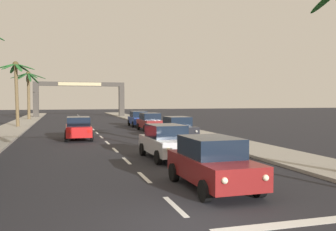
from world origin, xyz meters
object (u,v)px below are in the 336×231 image
at_px(sedan_oncoming_far, 78,128).
at_px(town_gateway_arch, 80,94).
at_px(sedan_parked_nearest_kerb, 139,119).
at_px(palm_left_third, 16,81).
at_px(sedan_parked_far_kerb, 150,122).
at_px(traffic_signal_mast, 318,1).
at_px(sedan_third_in_queue, 166,141).
at_px(sedan_lead_at_stop_bar, 212,162).
at_px(sedan_parked_mid_kerb, 178,128).
at_px(palm_left_farthest, 28,86).

bearing_deg(sedan_oncoming_far, town_gateway_arch, 87.17).
xyz_separation_m(sedan_parked_nearest_kerb, palm_left_third, (-12.68, 1.53, 4.09)).
xyz_separation_m(sedan_parked_far_kerb, palm_left_third, (-12.59, 7.45, 4.09)).
relative_size(traffic_signal_mast, sedan_parked_nearest_kerb, 2.43).
bearing_deg(traffic_signal_mast, town_gateway_arch, 93.24).
bearing_deg(sedan_parked_far_kerb, sedan_third_in_queue, -100.63).
height_order(sedan_lead_at_stop_bar, sedan_third_in_queue, same).
height_order(sedan_oncoming_far, town_gateway_arch, town_gateway_arch).
bearing_deg(sedan_third_in_queue, palm_left_third, 111.82).
relative_size(traffic_signal_mast, sedan_parked_mid_kerb, 2.43).
xyz_separation_m(sedan_parked_nearest_kerb, town_gateway_arch, (-5.17, 24.51, 3.10)).
height_order(sedan_oncoming_far, palm_left_farthest, palm_left_farthest).
bearing_deg(sedan_parked_mid_kerb, town_gateway_arch, 97.74).
bearing_deg(sedan_oncoming_far, sedan_parked_nearest_kerb, 60.06).
xyz_separation_m(sedan_parked_far_kerb, town_gateway_arch, (-5.07, 30.43, 3.10)).
bearing_deg(palm_left_third, sedan_parked_nearest_kerb, -6.89).
distance_m(sedan_third_in_queue, sedan_parked_far_kerb, 16.62).
relative_size(sedan_lead_at_stop_bar, sedan_parked_mid_kerb, 1.00).
distance_m(traffic_signal_mast, palm_left_farthest, 50.33).
bearing_deg(town_gateway_arch, sedan_parked_far_kerb, -80.54).
bearing_deg(sedan_third_in_queue, palm_left_farthest, 103.69).
relative_size(traffic_signal_mast, palm_left_farthest, 1.52).
xyz_separation_m(sedan_lead_at_stop_bar, sedan_oncoming_far, (-3.58, 16.43, 0.00)).
xyz_separation_m(sedan_parked_nearest_kerb, palm_left_farthest, (-12.81, 17.34, 4.16)).
xyz_separation_m(sedan_oncoming_far, sedan_parked_nearest_kerb, (6.98, 12.11, 0.00)).
bearing_deg(sedan_lead_at_stop_bar, palm_left_third, 107.16).
height_order(sedan_lead_at_stop_bar, palm_left_third, palm_left_third).
relative_size(traffic_signal_mast, sedan_parked_far_kerb, 2.43).
bearing_deg(sedan_parked_nearest_kerb, traffic_signal_mast, -93.56).
distance_m(palm_left_farthest, town_gateway_arch, 10.53).
xyz_separation_m(traffic_signal_mast, town_gateway_arch, (-3.19, 56.33, -1.39)).
relative_size(sedan_parked_mid_kerb, sedan_parked_far_kerb, 1.00).
height_order(sedan_lead_at_stop_bar, sedan_parked_nearest_kerb, same).
height_order(sedan_lead_at_stop_bar, town_gateway_arch, town_gateway_arch).
distance_m(traffic_signal_mast, sedan_parked_far_kerb, 26.36).
xyz_separation_m(sedan_third_in_queue, sedan_parked_nearest_kerb, (3.16, 22.25, 0.00)).
height_order(palm_left_farthest, town_gateway_arch, palm_left_farthest).
relative_size(sedan_third_in_queue, palm_left_farthest, 0.63).
xyz_separation_m(sedan_lead_at_stop_bar, sedan_parked_mid_kerb, (3.46, 14.57, 0.00)).
bearing_deg(town_gateway_arch, palm_left_third, -108.11).
bearing_deg(town_gateway_arch, traffic_signal_mast, -86.76).
relative_size(traffic_signal_mast, sedan_lead_at_stop_bar, 2.43).
bearing_deg(sedan_oncoming_far, traffic_signal_mast, -75.77).
bearing_deg(sedan_parked_nearest_kerb, town_gateway_arch, 101.90).
bearing_deg(traffic_signal_mast, palm_left_third, 107.79).
bearing_deg(sedan_third_in_queue, sedan_oncoming_far, 110.63).
distance_m(sedan_parked_far_kerb, palm_left_third, 15.19).
distance_m(sedan_third_in_queue, palm_left_farthest, 40.96).
relative_size(sedan_parked_nearest_kerb, palm_left_farthest, 0.63).
xyz_separation_m(palm_left_farthest, town_gateway_arch, (7.64, 7.18, -1.06)).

